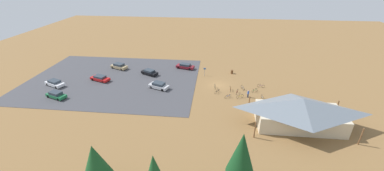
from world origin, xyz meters
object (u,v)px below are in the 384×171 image
Objects in this scene: bike_pavilion at (301,111)px; lot_sign at (205,70)px; pine_east at (242,154)px; bicycle_silver_near_sign at (262,98)px; bicycle_green_back_row at (255,90)px; car_white_by_curb at (55,83)px; bicycle_white_yard_center at (243,88)px; car_tan_back_corner at (119,66)px; bicycle_orange_trailside at (230,89)px; bicycle_yellow_yard_left at (240,96)px; car_maroon_front_row at (185,66)px; car_black_inner_stall at (149,72)px; trash_bin at (232,72)px; bicycle_teal_yard_right at (215,87)px; car_green_near_entry at (56,95)px; pine_far_east at (95,162)px; car_red_end_stall at (100,78)px; bicycle_blue_edge_north at (228,96)px; bicycle_purple_mid_cluster at (261,86)px; visitor_by_pavilion at (248,94)px; bicycle_black_lone_west at (217,92)px; bicycle_red_near_porch at (237,92)px; car_silver_far_end at (159,85)px.

bike_pavilion is 25.50m from lot_sign.
pine_east reaches higher than bicycle_silver_near_sign.
bicycle_silver_near_sign is (-12.45, 10.45, -1.06)m from lot_sign.
car_white_by_curb is at bearing 2.30° from bicycle_green_back_row.
car_tan_back_corner reaches higher than bicycle_white_yard_center.
bicycle_orange_trailside is at bearing 161.76° from car_tan_back_corner.
car_maroon_front_row is at bearing -47.33° from bicycle_yellow_yard_left.
car_black_inner_stall is at bearing -157.03° from car_white_by_curb.
trash_bin is 0.58× the size of bicycle_yellow_yard_left.
car_white_by_curb is (39.57, 1.84, 0.35)m from bicycle_orange_trailside.
car_green_near_entry is (32.51, 7.64, 0.33)m from bicycle_teal_yard_right.
car_white_by_curb is (19.72, 8.36, 0.04)m from car_black_inner_stall.
car_red_end_stall is (14.03, -29.57, -3.86)m from pine_far_east.
trash_bin is at bearing -94.57° from bicycle_orange_trailside.
bike_pavilion is at bearing 144.09° from bicycle_blue_edge_north.
bicycle_purple_mid_cluster is 0.34× the size of car_maroon_front_row.
visitor_by_pavilion is at bearing -163.66° from bicycle_yellow_yard_left.
bike_pavilion is at bearing 115.91° from bicycle_green_back_row.
bicycle_orange_trailside is (6.88, 2.30, 0.02)m from bicycle_purple_mid_cluster.
pine_east reaches higher than bicycle_black_lone_west.
car_red_end_stall is at bearing 77.53° from car_tan_back_corner.
car_white_by_curb is at bearing 25.22° from car_maroon_front_row.
visitor_by_pavilion is (7.38, -9.04, -2.02)m from bike_pavilion.
pine_east reaches higher than car_tan_back_corner.
bicycle_black_lone_west is at bearing -19.49° from bicycle_yellow_yard_left.
car_red_end_stall reaches higher than bicycle_blue_edge_north.
bicycle_silver_near_sign is at bearing -174.77° from car_green_near_entry.
bicycle_orange_trailside reaches higher than bicycle_black_lone_west.
visitor_by_pavilion is (-6.86, 3.26, 0.47)m from bicycle_teal_yard_right.
pine_far_east is at bearing 62.47° from bicycle_black_lone_west.
bicycle_blue_edge_north is at bearing 46.83° from bicycle_red_near_porch.
lot_sign is 1.30× the size of bicycle_purple_mid_cluster.
car_tan_back_corner is (29.66, -0.06, 0.32)m from trash_bin.
bicycle_teal_yard_right is 7.61m from visitor_by_pavilion.
bicycle_yellow_yard_left is 0.31× the size of car_white_by_curb.
bicycle_teal_yard_right is 1.06× the size of bicycle_purple_mid_cluster.
bicycle_blue_edge_north is at bearing 155.62° from car_tan_back_corner.
car_tan_back_corner is at bearing -20.49° from visitor_by_pavilion.
bike_pavilion is 9.33× the size of bicycle_silver_near_sign.
car_maroon_front_row reaches higher than bicycle_yellow_yard_left.
bicycle_green_back_row is (5.62, -11.58, -2.53)m from bike_pavilion.
bicycle_orange_trailside is 0.35× the size of car_maroon_front_row.
bike_pavilion is 14.37m from bicycle_red_near_porch.
pine_far_east is 1.51× the size of car_black_inner_stall.
pine_east is (-16.36, -1.89, 1.08)m from pine_far_east.
bicycle_teal_yard_right is at bearing -173.94° from car_silver_far_end.
bicycle_teal_yard_right is 1.05× the size of bicycle_red_near_porch.
pine_far_east is 1.38× the size of car_red_end_stall.
visitor_by_pavilion is (-3.48, 2.58, 0.48)m from bicycle_orange_trailside.
pine_east is at bearing 52.03° from bike_pavilion.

